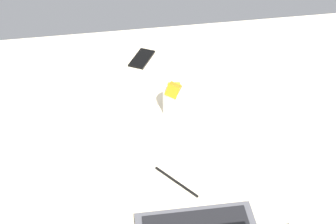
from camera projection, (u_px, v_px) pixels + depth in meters
The scene contains 4 objects.
bed_mattress at pixel (224, 142), 155.04cm from camera, with size 180.00×140.00×18.00cm, color beige.
snack_cup at pixel (175, 99), 149.77cm from camera, with size 9.00×9.54×14.81cm.
cell_phone at pixel (142, 58), 179.28cm from camera, with size 6.80×14.00×0.80cm, color black.
charger_cable at pixel (176, 182), 129.03cm from camera, with size 17.00×0.60×0.60cm, color black.
Camera 1 is at (37.48, 105.08, 119.11)cm, focal length 45.35 mm.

